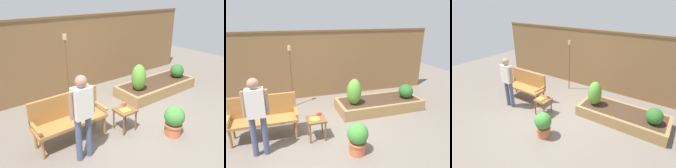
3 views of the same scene
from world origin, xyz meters
The scene contains 12 objects.
ground_plane centered at (0.00, 0.00, 0.00)m, with size 14.00×14.00×0.00m, color #70665B.
fence_back centered at (0.00, 2.60, 1.09)m, with size 8.40×0.14×2.16m.
garden_bench centered at (-1.40, 0.51, 0.54)m, with size 1.44×0.48×0.94m.
side_table centered at (-0.31, 0.08, 0.40)m, with size 0.40×0.40×0.48m.
cup_on_table centered at (-0.23, 0.22, 0.52)m, with size 0.11×0.08×0.08m.
book_on_table centered at (-0.36, 0.03, 0.49)m, with size 0.20×0.17×0.03m, color gold.
potted_boxwood centered at (0.34, -0.68, 0.35)m, with size 0.41×0.41×0.64m.
raised_planter_bed centered at (1.70, 1.05, 0.15)m, with size 2.40×1.00×0.30m.
shrub_near_bench centered at (0.89, 0.94, 0.65)m, with size 0.38×0.38×0.71m.
shrub_far_corner centered at (2.50, 0.94, 0.50)m, with size 0.40×0.40×0.40m.
tiki_torch centered at (-0.64, 1.95, 1.23)m, with size 0.10×0.10×1.80m.
person_by_bench centered at (-1.46, -0.17, 0.93)m, with size 0.47×0.20×1.56m.
Camera 2 is at (-1.05, -3.90, 2.59)m, focal length 33.45 mm.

